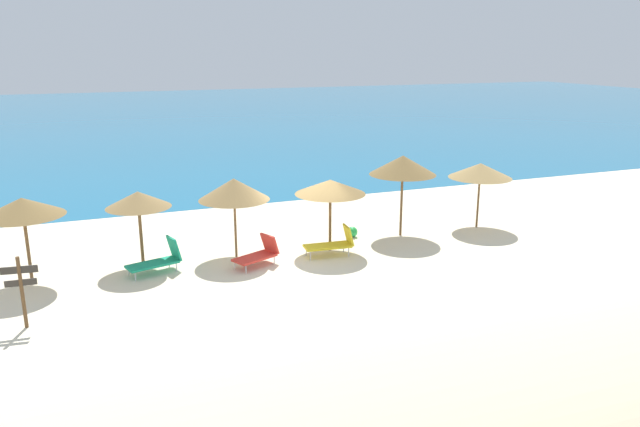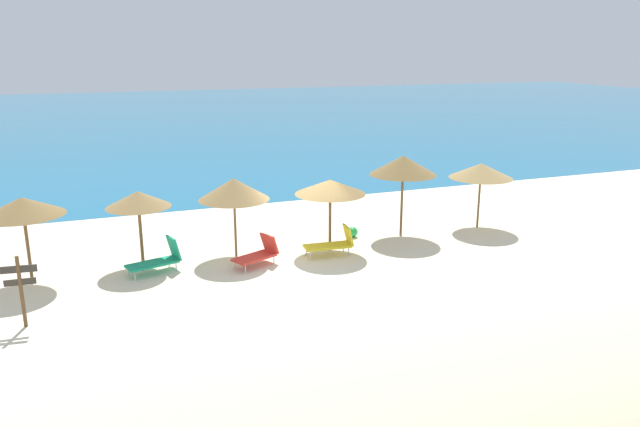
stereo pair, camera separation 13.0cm
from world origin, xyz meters
The scene contains 14 objects.
ground_plane centered at (0.00, 0.00, 0.00)m, with size 160.00×160.00×0.00m, color beige.
sea_water centered at (0.00, 44.19, 0.00)m, with size 160.00×74.03×0.01m, color #1E6B93.
dune_ridge centered at (-0.02, -10.52, 0.84)m, with size 52.86×5.21×1.68m, color beige.
beach_umbrella_0 centered at (-8.23, 0.48, 2.31)m, with size 2.28×2.28×2.58m.
beach_umbrella_1 centered at (-5.07, 0.85, 2.15)m, with size 1.98×1.98×2.41m.
beach_umbrella_2 centered at (-2.13, 0.72, 2.27)m, with size 2.28×2.28×2.62m.
beach_umbrella_3 centered at (0.98, 0.22, 2.19)m, with size 2.35×2.35×2.44m.
beach_umbrella_4 centered at (4.03, 0.88, 2.59)m, with size 2.38×2.38×2.94m.
beach_umbrella_5 centered at (7.23, 0.74, 2.19)m, with size 2.35×2.35×2.47m.
lounge_chair_0 centered at (0.86, -0.34, 0.43)m, with size 1.64×0.75×0.99m.
lounge_chair_1 centered at (-4.66, 0.16, 0.41)m, with size 1.71×1.05×1.03m.
lounge_chair_2 centered at (-1.66, -0.36, 0.39)m, with size 1.58×1.19×0.93m.
wooden_signpost centered at (-8.18, -2.57, 1.09)m, with size 0.84×0.14×1.83m.
beach_ball centered at (2.29, 1.30, 0.19)m, with size 0.38×0.38×0.38m, color green.
Camera 1 is at (-6.40, -17.96, 6.65)m, focal length 34.29 mm.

